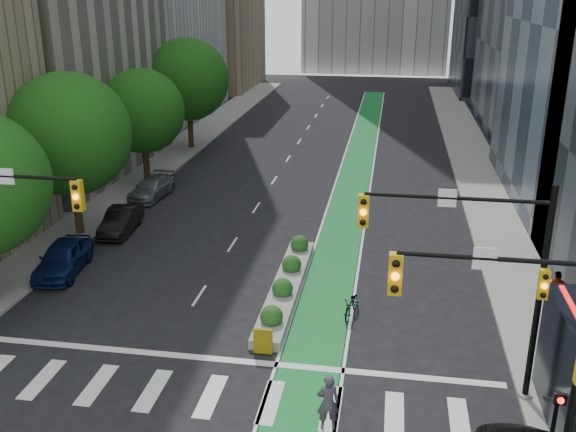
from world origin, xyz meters
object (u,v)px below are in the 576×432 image
(cyclist, at_px, (328,402))
(parked_car_left_far, at_px, (152,188))
(parked_car_left_near, at_px, (63,258))
(pedestrian_far, at_px, (556,291))
(median_planter, at_px, (286,284))
(parked_car_left_mid, at_px, (121,220))
(bicycle, at_px, (352,305))

(cyclist, xyz_separation_m, parked_car_left_far, (-13.47, 20.91, -0.31))
(parked_car_left_near, xyz_separation_m, pedestrian_far, (21.95, -0.47, 0.26))
(cyclist, distance_m, pedestrian_far, 12.25)
(median_planter, distance_m, pedestrian_far, 11.27)
(cyclist, bearing_deg, parked_car_left_near, -48.17)
(parked_car_left_mid, height_order, pedestrian_far, pedestrian_far)
(cyclist, bearing_deg, parked_car_left_far, -70.69)
(bicycle, relative_size, parked_car_left_near, 0.42)
(parked_car_left_mid, xyz_separation_m, pedestrian_far, (21.41, -5.93, 0.35))
(parked_car_left_far, bearing_deg, cyclist, -52.06)
(parked_car_left_mid, bearing_deg, pedestrian_far, -20.37)
(parked_car_left_far, distance_m, pedestrian_far, 25.04)
(median_planter, xyz_separation_m, parked_car_left_mid, (-10.16, 5.74, 0.30))
(median_planter, relative_size, parked_car_left_near, 2.31)
(cyclist, distance_m, parked_car_left_near, 16.39)
(cyclist, bearing_deg, median_planter, -86.42)
(cyclist, relative_size, parked_car_left_mid, 0.46)
(median_planter, xyz_separation_m, pedestrian_far, (11.25, -0.18, 0.65))
(cyclist, height_order, parked_car_left_far, cyclist)
(parked_car_left_far, bearing_deg, parked_car_left_mid, -79.85)
(bicycle, relative_size, cyclist, 0.98)
(median_planter, bearing_deg, bicycle, -30.04)
(parked_car_left_near, bearing_deg, pedestrian_far, -9.00)
(cyclist, bearing_deg, bicycle, -105.26)
(pedestrian_far, bearing_deg, bicycle, -4.54)
(bicycle, distance_m, parked_car_left_far, 19.31)
(bicycle, distance_m, parked_car_left_mid, 15.14)
(parked_car_left_near, relative_size, pedestrian_far, 2.56)
(parked_car_left_near, bearing_deg, parked_car_left_far, 82.24)
(parked_car_left_mid, bearing_deg, parked_car_left_near, -100.51)
(parked_car_left_far, relative_size, pedestrian_far, 2.53)
(parked_car_left_far, xyz_separation_m, pedestrian_far, (21.95, -12.06, 0.38))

